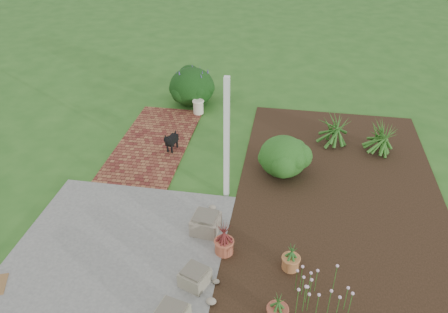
# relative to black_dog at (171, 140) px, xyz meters

# --- Properties ---
(ground) EXTENTS (80.00, 80.00, 0.00)m
(ground) POSITION_rel_black_dog_xyz_m (1.19, -1.45, -0.31)
(ground) COLOR #285B1C
(ground) RESTS_ON ground
(concrete_patio) EXTENTS (3.50, 3.50, 0.04)m
(concrete_patio) POSITION_rel_black_dog_xyz_m (-0.06, -3.20, -0.29)
(concrete_patio) COLOR slate
(concrete_patio) RESTS_ON ground
(brick_path) EXTENTS (1.60, 3.50, 0.04)m
(brick_path) POSITION_rel_black_dog_xyz_m (-0.51, 0.30, -0.29)
(brick_path) COLOR #5A211C
(brick_path) RESTS_ON ground
(garden_bed) EXTENTS (4.00, 7.00, 0.03)m
(garden_bed) POSITION_rel_black_dog_xyz_m (3.69, -0.95, -0.30)
(garden_bed) COLOR black
(garden_bed) RESTS_ON ground
(veranda_post) EXTENTS (0.10, 0.10, 2.50)m
(veranda_post) POSITION_rel_black_dog_xyz_m (1.49, -1.35, 0.94)
(veranda_post) COLOR white
(veranda_post) RESTS_ON ground
(stone_trough_mid) EXTENTS (0.50, 0.50, 0.26)m
(stone_trough_mid) POSITION_rel_black_dog_xyz_m (1.38, -3.67, -0.14)
(stone_trough_mid) COLOR #766D5B
(stone_trough_mid) RESTS_ON concrete_patio
(stone_trough_far) EXTENTS (0.51, 0.51, 0.31)m
(stone_trough_far) POSITION_rel_black_dog_xyz_m (1.31, -2.48, -0.12)
(stone_trough_far) COLOR #716F57
(stone_trough_far) RESTS_ON concrete_patio
(black_dog) EXTENTS (0.24, 0.52, 0.45)m
(black_dog) POSITION_rel_black_dog_xyz_m (0.00, 0.00, 0.00)
(black_dog) COLOR black
(black_dog) RESTS_ON brick_path
(cream_ceramic_urn) EXTENTS (0.31, 0.31, 0.35)m
(cream_ceramic_urn) POSITION_rel_black_dog_xyz_m (0.21, 1.91, -0.09)
(cream_ceramic_urn) COLOR #EDE3C3
(cream_ceramic_urn) RESTS_ON brick_path
(evergreen_shrub) EXTENTS (1.19, 1.19, 0.85)m
(evergreen_shrub) POSITION_rel_black_dog_xyz_m (2.53, -0.44, 0.15)
(evergreen_shrub) COLOR #0D380B
(evergreen_shrub) RESTS_ON garden_bed
(agapanthus_clump_back) EXTENTS (1.07, 1.07, 0.87)m
(agapanthus_clump_back) POSITION_rel_black_dog_xyz_m (4.62, 0.73, 0.15)
(agapanthus_clump_back) COLOR #143F10
(agapanthus_clump_back) RESTS_ON garden_bed
(agapanthus_clump_front) EXTENTS (1.31, 1.31, 0.88)m
(agapanthus_clump_front) POSITION_rel_black_dog_xyz_m (3.62, 0.92, 0.16)
(agapanthus_clump_front) COLOR #0D4011
(agapanthus_clump_front) RESTS_ON garden_bed
(pink_flower_patch) EXTENTS (0.91, 0.91, 0.56)m
(pink_flower_patch) POSITION_rel_black_dog_xyz_m (3.29, -3.64, -0.00)
(pink_flower_patch) COLOR #113D0F
(pink_flower_patch) RESTS_ON garden_bed
(terracotta_pot_bronze) EXTENTS (0.33, 0.33, 0.25)m
(terracotta_pot_bronze) POSITION_rel_black_dog_xyz_m (1.71, -2.92, -0.16)
(terracotta_pot_bronze) COLOR #AA5439
(terracotta_pot_bronze) RESTS_ON garden_bed
(terracotta_pot_small_left) EXTENTS (0.34, 0.34, 0.23)m
(terracotta_pot_small_left) POSITION_rel_black_dog_xyz_m (2.82, -3.09, -0.17)
(terracotta_pot_small_left) COLOR #AC6A3A
(terracotta_pot_small_left) RESTS_ON garden_bed
(purple_flowering_bush) EXTENTS (1.44, 1.44, 1.04)m
(purple_flowering_bush) POSITION_rel_black_dog_xyz_m (-0.10, 2.54, 0.21)
(purple_flowering_bush) COLOR black
(purple_flowering_bush) RESTS_ON ground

